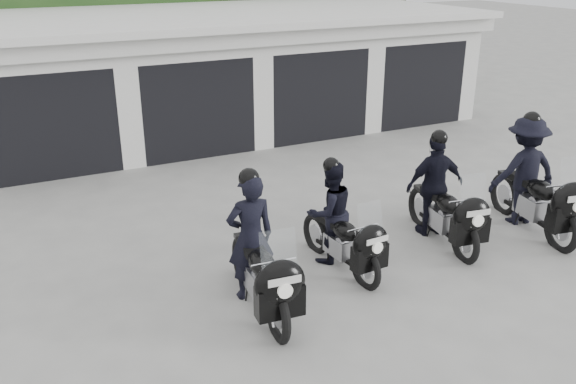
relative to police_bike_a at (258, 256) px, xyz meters
name	(u,v)px	position (x,y,z in m)	size (l,w,h in m)	color
ground	(317,257)	(1.37, 0.89, -0.76)	(80.00, 80.00, 0.00)	#9A9A95
garage_block	(166,76)	(1.37, 8.94, 0.67)	(16.40, 6.80, 2.96)	silver
background_vegetation	(132,7)	(1.75, 13.80, 2.01)	(20.00, 3.90, 5.80)	#153513
police_bike_a	(258,256)	(0.00, 0.00, 0.00)	(0.78, 2.20, 1.91)	black
police_bike_b	(336,221)	(1.51, 0.57, -0.04)	(0.81, 1.96, 1.70)	black
police_bike_c	(440,193)	(3.49, 0.63, 0.02)	(1.08, 2.12, 1.85)	black
police_bike_d	(530,178)	(5.15, 0.34, 0.11)	(1.32, 2.31, 2.03)	black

